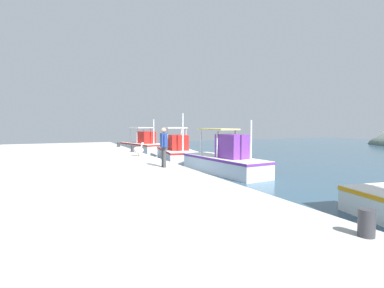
% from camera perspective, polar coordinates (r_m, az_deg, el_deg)
% --- Properties ---
extents(water_surface, '(60.00, 60.00, 0.00)m').
position_cam_1_polar(water_surface, '(27.02, 33.57, -2.44)').
color(water_surface, '#2D4C60').
rests_on(water_surface, ground).
extents(quay_pier, '(36.00, 10.00, 0.80)m').
position_cam_1_polar(quay_pier, '(14.19, -24.89, -5.58)').
color(quay_pier, '#B2B2AD').
rests_on(quay_pier, ground).
extents(fishing_boat_nearest, '(6.10, 3.24, 3.15)m').
position_cam_1_polar(fishing_boat_nearest, '(27.47, -9.69, -0.31)').
color(fishing_boat_nearest, white).
rests_on(fishing_boat_nearest, ground).
extents(fishing_boat_second, '(6.08, 2.97, 3.42)m').
position_cam_1_polar(fishing_boat_second, '(21.36, -3.12, -1.54)').
color(fishing_boat_second, white).
rests_on(fishing_boat_second, ground).
extents(fishing_boat_third, '(6.04, 2.32, 2.86)m').
position_cam_1_polar(fishing_boat_third, '(15.71, 6.52, -3.26)').
color(fishing_boat_third, white).
rests_on(fishing_boat_third, ground).
extents(pelican, '(0.83, 0.82, 0.82)m').
position_cam_1_polar(pelican, '(16.99, -10.62, -1.10)').
color(pelican, tan).
rests_on(pelican, quay_pier).
extents(fisherman_standing, '(0.61, 0.28, 1.71)m').
position_cam_1_polar(fisherman_standing, '(12.41, -5.66, -0.27)').
color(fisherman_standing, '#3F3F42').
rests_on(fisherman_standing, quay_pier).
extents(mooring_bollard_nearest, '(0.26, 0.26, 0.37)m').
position_cam_1_polar(mooring_bollard_nearest, '(24.93, -14.42, -0.13)').
color(mooring_bollard_nearest, '#333338').
rests_on(mooring_bollard_nearest, quay_pier).
extents(mooring_bollard_second, '(0.26, 0.26, 0.45)m').
position_cam_1_polar(mooring_bollard_second, '(19.94, -11.76, -0.91)').
color(mooring_bollard_second, '#333338').
rests_on(mooring_bollard_second, quay_pier).
extents(mooring_bollard_third, '(0.26, 0.26, 0.45)m').
position_cam_1_polar(mooring_bollard_third, '(5.60, 31.47, -13.28)').
color(mooring_bollard_third, '#333338').
rests_on(mooring_bollard_third, quay_pier).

